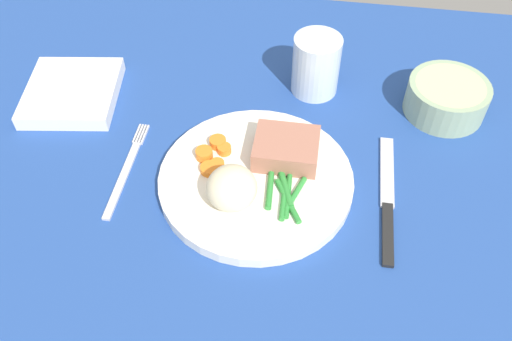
{
  "coord_description": "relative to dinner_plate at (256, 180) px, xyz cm",
  "views": [
    {
      "loc": [
        4.65,
        -43.92,
        55.26
      ],
      "look_at": [
        -2.05,
        0.08,
        4.6
      ],
      "focal_mm": 38.02,
      "sensor_mm": 36.0,
      "label": 1
    }
  ],
  "objects": [
    {
      "name": "knife",
      "position": [
        16.59,
        -0.29,
        -0.6
      ],
      "size": [
        1.7,
        20.5,
        0.64
      ],
      "rotation": [
        0.0,
        0.0,
        -0.03
      ],
      "color": "black",
      "rests_on": "dining_table"
    },
    {
      "name": "dining_table",
      "position": [
        2.05,
        -0.08,
        -1.8
      ],
      "size": [
        120.0,
        90.0,
        2.0
      ],
      "color": "#234793",
      "rests_on": "ground"
    },
    {
      "name": "water_glass",
      "position": [
        5.78,
        19.86,
        2.95
      ],
      "size": [
        6.92,
        6.92,
        8.84
      ],
      "color": "silver",
      "rests_on": "dining_table"
    },
    {
      "name": "meat_portion",
      "position": [
        3.33,
        3.88,
        2.26
      ],
      "size": [
        8.21,
        6.97,
        2.92
      ],
      "primitive_type": "cube",
      "rotation": [
        0.0,
        0.0,
        0.0
      ],
      "color": "#A86B56",
      "rests_on": "dinner_plate"
    },
    {
      "name": "carrot_slices",
      "position": [
        -5.93,
        2.28,
        1.33
      ],
      "size": [
        4.39,
        6.81,
        1.27
      ],
      "color": "orange",
      "rests_on": "dinner_plate"
    },
    {
      "name": "fork",
      "position": [
        -17.1,
        -0.26,
        -0.6
      ],
      "size": [
        1.44,
        16.6,
        0.4
      ],
      "rotation": [
        0.0,
        0.0,
        0.04
      ],
      "color": "silver",
      "rests_on": "dining_table"
    },
    {
      "name": "salad_bowl",
      "position": [
        24.62,
        17.72,
        1.92
      ],
      "size": [
        11.35,
        11.35,
        4.83
      ],
      "color": "#99B28C",
      "rests_on": "dining_table"
    },
    {
      "name": "green_beans",
      "position": [
        3.85,
        -2.26,
        1.17
      ],
      "size": [
        4.85,
        9.92,
        0.85
      ],
      "color": "#2D8C38",
      "rests_on": "dinner_plate"
    },
    {
      "name": "mashed_potatoes",
      "position": [
        -2.22,
        -4.43,
        3.31
      ],
      "size": [
        6.07,
        6.23,
        5.02
      ],
      "primitive_type": "ellipsoid",
      "color": "beige",
      "rests_on": "dinner_plate"
    },
    {
      "name": "napkin",
      "position": [
        -29.22,
        12.39,
        0.28
      ],
      "size": [
        14.75,
        15.64,
        2.15
      ],
      "primitive_type": "cube",
      "rotation": [
        0.0,
        0.0,
        0.14
      ],
      "color": "white",
      "rests_on": "dining_table"
    },
    {
      "name": "dinner_plate",
      "position": [
        0.0,
        0.0,
        0.0
      ],
      "size": [
        24.64,
        24.64,
        1.6
      ],
      "primitive_type": "cylinder",
      "color": "white",
      "rests_on": "dining_table"
    }
  ]
}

